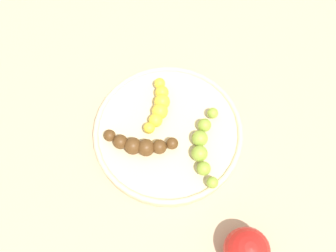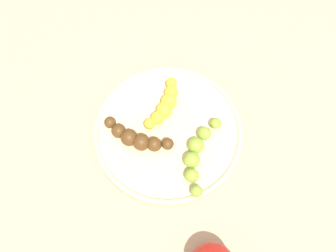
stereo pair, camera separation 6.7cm
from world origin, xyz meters
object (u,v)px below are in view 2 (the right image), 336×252
(fruit_bowl, at_px, (168,132))
(banana_green, at_px, (197,153))
(banana_overripe, at_px, (136,138))
(banana_yellow, at_px, (165,105))

(fruit_bowl, height_order, banana_green, banana_green)
(banana_overripe, distance_m, banana_green, 0.11)
(banana_overripe, xyz_separation_m, banana_green, (-0.11, 0.01, -0.00))
(banana_yellow, xyz_separation_m, banana_overripe, (0.04, 0.07, 0.00))
(banana_overripe, relative_size, banana_green, 0.88)
(banana_yellow, bearing_deg, banana_overripe, -102.61)
(banana_yellow, bearing_deg, fruit_bowl, -57.82)
(banana_overripe, bearing_deg, banana_yellow, 164.23)
(fruit_bowl, height_order, banana_yellow, banana_yellow)
(banana_yellow, distance_m, banana_overripe, 0.08)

